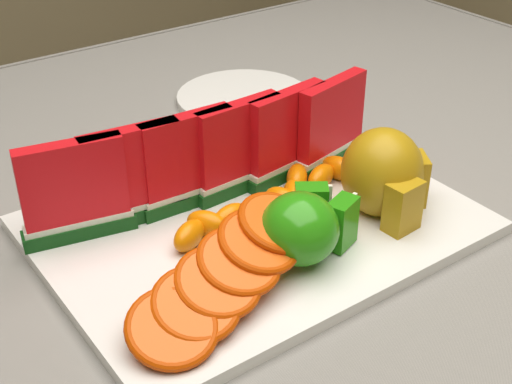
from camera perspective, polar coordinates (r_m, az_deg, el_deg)
table at (r=0.78m, az=-5.33°, el=-8.52°), size 1.40×0.90×0.75m
tablecloth at (r=0.74m, az=-5.57°, el=-4.82°), size 1.53×1.03×0.20m
platter at (r=0.70m, az=-0.08°, el=-2.62°), size 0.40×0.30×0.01m
apple_cluster at (r=0.63m, az=3.89°, el=-2.75°), size 0.10×0.08×0.07m
pear_cluster at (r=0.70m, az=10.29°, el=1.36°), size 0.11×0.11×0.09m
side_plate at (r=0.96m, az=-0.96°, el=7.54°), size 0.22×0.22×0.01m
watermelon_row at (r=0.70m, az=-3.39°, el=2.84°), size 0.39×0.07×0.10m
orange_fan_front at (r=0.58m, az=-2.20°, el=-6.37°), size 0.22×0.13×0.05m
orange_fan_back at (r=0.78m, az=-4.22°, el=3.60°), size 0.33×0.10×0.04m
tangerine_segments at (r=0.70m, az=1.23°, el=-0.72°), size 0.23×0.07×0.03m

